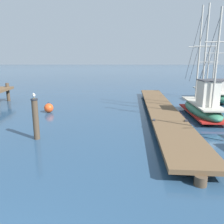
{
  "coord_description": "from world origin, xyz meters",
  "views": [
    {
      "loc": [
        2.44,
        -1.88,
        3.45
      ],
      "look_at": [
        1.95,
        7.07,
        1.4
      ],
      "focal_mm": 36.19,
      "sensor_mm": 36.0,
      "label": 1
    }
  ],
  "objects_px": {
    "perched_seagull": "(34,95)",
    "mooring_buoy": "(49,108)",
    "fishing_boat_0": "(203,105)",
    "mooring_piling": "(36,118)",
    "fishing_boat_1": "(213,93)"
  },
  "relations": [
    {
      "from": "perched_seagull",
      "to": "mooring_buoy",
      "type": "xyz_separation_m",
      "value": [
        -1.21,
        5.29,
        -1.67
      ]
    },
    {
      "from": "fishing_boat_0",
      "to": "perched_seagull",
      "type": "xyz_separation_m",
      "value": [
        -8.8,
        -4.6,
        1.26
      ]
    },
    {
      "from": "mooring_piling",
      "to": "mooring_buoy",
      "type": "height_order",
      "value": "mooring_piling"
    },
    {
      "from": "fishing_boat_0",
      "to": "perched_seagull",
      "type": "distance_m",
      "value": 10.01
    },
    {
      "from": "fishing_boat_0",
      "to": "mooring_buoy",
      "type": "xyz_separation_m",
      "value": [
        -10.01,
        0.68,
        -0.41
      ]
    },
    {
      "from": "fishing_boat_1",
      "to": "fishing_boat_0",
      "type": "bearing_deg",
      "value": -115.66
    },
    {
      "from": "fishing_boat_0",
      "to": "fishing_boat_1",
      "type": "xyz_separation_m",
      "value": [
        2.89,
        6.02,
        -0.09
      ]
    },
    {
      "from": "perched_seagull",
      "to": "mooring_buoy",
      "type": "height_order",
      "value": "perched_seagull"
    },
    {
      "from": "mooring_piling",
      "to": "mooring_buoy",
      "type": "relative_size",
      "value": 2.66
    },
    {
      "from": "fishing_boat_1",
      "to": "mooring_buoy",
      "type": "bearing_deg",
      "value": -157.54
    },
    {
      "from": "mooring_piling",
      "to": "perched_seagull",
      "type": "bearing_deg",
      "value": 109.55
    },
    {
      "from": "mooring_piling",
      "to": "mooring_buoy",
      "type": "bearing_deg",
      "value": 102.94
    },
    {
      "from": "mooring_piling",
      "to": "perched_seagull",
      "type": "xyz_separation_m",
      "value": [
        -0.0,
        0.01,
        1.03
      ]
    },
    {
      "from": "fishing_boat_0",
      "to": "mooring_buoy",
      "type": "relative_size",
      "value": 10.69
    },
    {
      "from": "fishing_boat_0",
      "to": "fishing_boat_1",
      "type": "bearing_deg",
      "value": 64.34
    }
  ]
}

